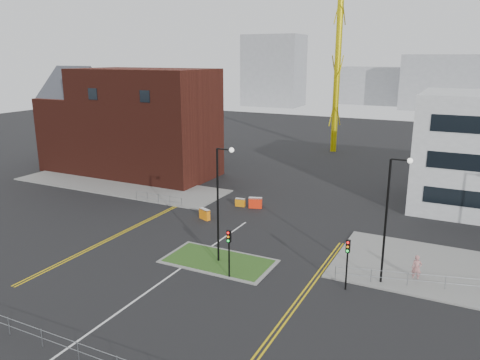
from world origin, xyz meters
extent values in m
plane|color=black|center=(0.00, 0.00, 0.00)|extent=(200.00, 200.00, 0.00)
cube|color=slate|center=(-20.00, 22.00, 0.06)|extent=(28.00, 8.00, 0.12)
cube|color=slate|center=(2.00, 8.00, 0.04)|extent=(8.60, 4.60, 0.08)
cube|color=#2A4F1A|center=(2.00, 8.00, 0.06)|extent=(8.00, 4.00, 0.12)
cube|color=#421710|center=(-20.00, 28.00, 7.00)|extent=(18.00, 10.00, 14.00)
cube|color=black|center=(-24.00, 22.98, 11.00)|extent=(1.40, 0.10, 1.40)
cube|color=black|center=(-16.00, 22.98, 11.00)|extent=(1.40, 0.10, 1.40)
cube|color=#421710|center=(-32.00, 28.00, 5.00)|extent=(6.00, 10.00, 10.00)
cube|color=#2D3038|center=(-32.00, 28.00, 10.00)|extent=(6.40, 8.49, 8.49)
cylinder|color=#CEBB0C|center=(-2.00, 55.00, 16.38)|extent=(1.00, 1.00, 32.77)
cylinder|color=black|center=(2.00, 8.00, 4.50)|extent=(0.16, 0.16, 9.00)
cylinder|color=black|center=(2.60, 8.00, 9.00)|extent=(1.20, 0.10, 0.10)
sphere|color=silver|center=(3.20, 8.00, 9.00)|extent=(0.36, 0.36, 0.36)
cylinder|color=black|center=(14.00, 10.00, 4.50)|extent=(0.16, 0.16, 9.00)
cylinder|color=black|center=(14.60, 10.00, 9.00)|extent=(1.20, 0.10, 0.10)
sphere|color=silver|center=(15.20, 10.00, 9.00)|extent=(0.36, 0.36, 0.36)
cylinder|color=black|center=(4.00, 6.00, 1.50)|extent=(0.12, 0.12, 3.00)
cube|color=black|center=(4.00, 6.00, 3.20)|extent=(0.28, 0.22, 0.90)
sphere|color=red|center=(4.00, 5.87, 3.50)|extent=(0.18, 0.18, 0.18)
sphere|color=orange|center=(4.00, 5.87, 3.20)|extent=(0.18, 0.18, 0.18)
sphere|color=#0CCC33|center=(4.00, 5.87, 2.90)|extent=(0.18, 0.18, 0.18)
cylinder|color=black|center=(12.00, 8.00, 1.50)|extent=(0.12, 0.12, 3.00)
cube|color=black|center=(12.00, 8.00, 3.20)|extent=(0.28, 0.22, 0.90)
sphere|color=red|center=(12.00, 7.87, 3.50)|extent=(0.18, 0.18, 0.18)
sphere|color=orange|center=(12.00, 7.87, 3.20)|extent=(0.18, 0.18, 0.18)
sphere|color=#0CCC33|center=(12.00, 7.87, 2.90)|extent=(0.18, 0.18, 0.18)
cylinder|color=gray|center=(0.00, -6.00, 1.05)|extent=(24.00, 0.04, 0.04)
cylinder|color=gray|center=(0.00, -6.00, 0.55)|extent=(24.00, 0.04, 0.04)
cylinder|color=gray|center=(-11.00, 18.00, 1.05)|extent=(6.00, 0.04, 0.04)
cylinder|color=gray|center=(-11.00, 18.00, 0.55)|extent=(6.00, 0.04, 0.04)
cylinder|color=gray|center=(-14.00, 18.00, 0.55)|extent=(0.05, 0.05, 1.10)
cylinder|color=gray|center=(-8.00, 18.00, 0.55)|extent=(0.05, 0.05, 1.10)
cylinder|color=gray|center=(11.00, 9.00, 0.55)|extent=(0.05, 0.05, 1.10)
cube|color=silver|center=(0.00, 2.00, 0.01)|extent=(0.15, 30.00, 0.01)
cube|color=gold|center=(-9.00, 10.00, 0.01)|extent=(0.12, 24.00, 0.01)
cube|color=gold|center=(-8.70, 10.00, 0.01)|extent=(0.12, 24.00, 0.01)
cube|color=gold|center=(9.50, 6.00, 0.01)|extent=(0.12, 20.00, 0.01)
cube|color=gold|center=(9.80, 6.00, 0.01)|extent=(0.12, 20.00, 0.01)
cube|color=gray|center=(-40.00, 120.00, 11.00)|extent=(18.00, 12.00, 22.00)
cube|color=gray|center=(10.00, 130.00, 8.00)|extent=(24.00, 12.00, 16.00)
cube|color=gray|center=(-8.00, 140.00, 6.00)|extent=(30.00, 12.00, 12.00)
imported|color=tan|center=(16.16, 11.59, 0.95)|extent=(0.74, 0.53, 1.89)
cube|color=orange|center=(-2.70, 21.22, 0.44)|extent=(1.08, 0.48, 0.87)
cube|color=silver|center=(-2.70, 21.22, 0.83)|extent=(1.08, 0.48, 0.10)
cube|color=orange|center=(-4.00, 16.00, 0.53)|extent=(1.33, 0.88, 1.06)
cube|color=silver|center=(-4.00, 16.00, 1.00)|extent=(1.33, 0.88, 0.13)
cube|color=#FB2C0D|center=(-1.00, 21.41, 0.57)|extent=(1.45, 0.86, 1.15)
cube|color=silver|center=(-1.00, 21.41, 1.09)|extent=(1.45, 0.86, 0.14)
camera|label=1|loc=(18.52, -21.35, 15.56)|focal=35.00mm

